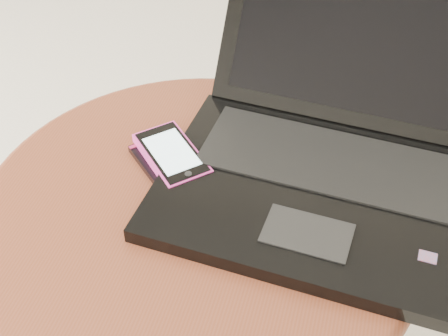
# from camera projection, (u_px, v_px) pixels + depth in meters

# --- Properties ---
(table) EXTENTS (0.56, 0.56, 0.45)m
(table) POSITION_uv_depth(u_px,v_px,m) (200.00, 255.00, 0.85)
(table) COLOR maroon
(table) RESTS_ON ground
(laptop) EXTENTS (0.42, 0.44, 0.23)m
(laptop) POSITION_uv_depth(u_px,v_px,m) (335.00, 147.00, 0.80)
(laptop) COLOR black
(laptop) RESTS_ON table
(phone_black) EXTENTS (0.12, 0.12, 0.01)m
(phone_black) POSITION_uv_depth(u_px,v_px,m) (166.00, 165.00, 0.83)
(phone_black) COLOR black
(phone_black) RESTS_ON table
(phone_pink) EXTENTS (0.13, 0.13, 0.01)m
(phone_pink) POSITION_uv_depth(u_px,v_px,m) (172.00, 155.00, 0.82)
(phone_pink) COLOR #E839A6
(phone_pink) RESTS_ON phone_black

